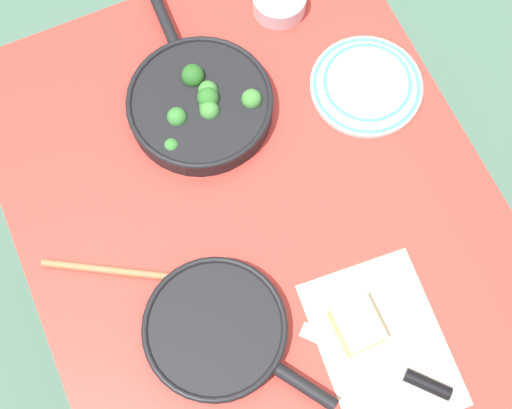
# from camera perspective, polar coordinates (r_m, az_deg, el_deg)

# --- Properties ---
(ground_plane) EXTENTS (14.00, 14.00, 0.00)m
(ground_plane) POSITION_cam_1_polar(r_m,az_deg,el_deg) (2.08, -0.00, -6.82)
(ground_plane) COLOR #476B56
(dining_table_red) EXTENTS (1.10, 0.90, 0.72)m
(dining_table_red) POSITION_cam_1_polar(r_m,az_deg,el_deg) (1.46, -0.00, -1.34)
(dining_table_red) COLOR red
(dining_table_red) RESTS_ON ground_plane
(skillet_broccoli) EXTENTS (0.44, 0.30, 0.08)m
(skillet_broccoli) POSITION_cam_1_polar(r_m,az_deg,el_deg) (1.45, -4.48, 8.13)
(skillet_broccoli) COLOR black
(skillet_broccoli) RESTS_ON dining_table_red
(skillet_eggs) EXTENTS (0.35, 0.28, 0.05)m
(skillet_eggs) POSITION_cam_1_polar(r_m,az_deg,el_deg) (1.30, -3.18, -10.01)
(skillet_eggs) COLOR black
(skillet_eggs) RESTS_ON dining_table_red
(wooden_spoon) EXTENTS (0.21, 0.33, 0.02)m
(wooden_spoon) POSITION_cam_1_polar(r_m,az_deg,el_deg) (1.35, -7.63, -5.68)
(wooden_spoon) COLOR #996B42
(wooden_spoon) RESTS_ON dining_table_red
(parchment_sheet) EXTENTS (0.32, 0.25, 0.00)m
(parchment_sheet) POSITION_cam_1_polar(r_m,az_deg,el_deg) (1.34, 10.04, -10.92)
(parchment_sheet) COLOR beige
(parchment_sheet) RESTS_ON dining_table_red
(grater_knife) EXTENTS (0.23, 0.21, 0.02)m
(grater_knife) POSITION_cam_1_polar(r_m,az_deg,el_deg) (1.33, 11.18, -12.93)
(grater_knife) COLOR silver
(grater_knife) RESTS_ON dining_table_red
(cheese_block) EXTENTS (0.09, 0.07, 0.06)m
(cheese_block) POSITION_cam_1_polar(r_m,az_deg,el_deg) (1.31, 8.08, -9.60)
(cheese_block) COLOR #EFD67A
(cheese_block) RESTS_ON dining_table_red
(dinner_plate_stack) EXTENTS (0.23, 0.23, 0.03)m
(dinner_plate_stack) POSITION_cam_1_polar(r_m,az_deg,el_deg) (1.50, 8.85, 9.47)
(dinner_plate_stack) COLOR white
(dinner_plate_stack) RESTS_ON dining_table_red
(prep_bowl_steel) EXTENTS (0.12, 0.12, 0.04)m
(prep_bowl_steel) POSITION_cam_1_polar(r_m,az_deg,el_deg) (1.58, 1.87, 15.91)
(prep_bowl_steel) COLOR #B7B7BC
(prep_bowl_steel) RESTS_ON dining_table_red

